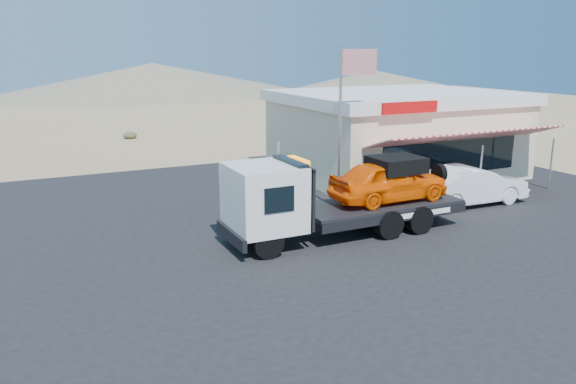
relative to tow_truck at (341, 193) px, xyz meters
name	(u,v)px	position (x,y,z in m)	size (l,w,h in m)	color
ground	(274,273)	(-3.27, -1.97, -1.43)	(120.00, 120.00, 0.00)	#997B57
asphalt_lot	(291,231)	(-1.27, 1.03, -1.42)	(32.00, 24.00, 0.02)	black
tow_truck	(341,193)	(0.00, 0.00, 0.00)	(7.94, 2.35, 2.65)	black
white_sedan	(471,185)	(6.45, 0.99, -0.66)	(1.58, 4.54, 1.50)	silver
jerky_store	(395,132)	(7.23, 7.00, 0.56)	(10.40, 9.97, 3.90)	beige
flagpole	(346,109)	(1.66, 2.53, 2.33)	(1.55, 0.10, 6.00)	#99999E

